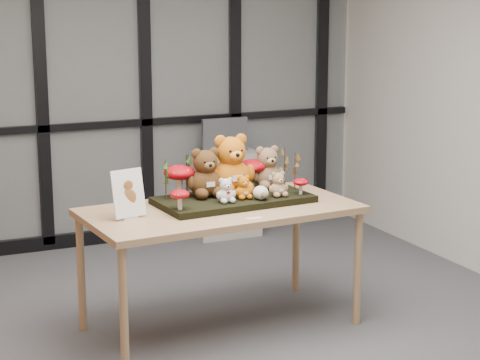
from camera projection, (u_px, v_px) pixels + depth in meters
name	position (u px, v px, depth m)	size (l,w,h in m)	color
floor	(204.00, 345.00, 5.43)	(5.00, 5.00, 0.00)	#535459
room_shell	(202.00, 77.00, 5.08)	(5.00, 5.00, 5.00)	beige
glass_partition	(94.00, 82.00, 7.34)	(4.90, 0.06, 2.78)	#2D383F
display_table	(220.00, 217.00, 5.58)	(1.79, 0.99, 0.81)	#A07D57
diorama_tray	(234.00, 200.00, 5.67)	(1.00, 0.50, 0.04)	black
bear_pooh_yellow	(231.00, 161.00, 5.74)	(0.33, 0.30, 0.43)	#C56511
bear_brown_medium	(205.00, 170.00, 5.64)	(0.27, 0.24, 0.35)	#492C13
bear_tan_back	(267.00, 165.00, 5.90)	(0.24, 0.22, 0.32)	brown
bear_small_yellow	(243.00, 186.00, 5.60)	(0.13, 0.12, 0.17)	#C4630B
bear_white_bow	(226.00, 189.00, 5.50)	(0.13, 0.12, 0.18)	white
bear_beige_small	(278.00, 183.00, 5.66)	(0.14, 0.12, 0.18)	#A28257
plush_cream_hedgehog	(261.00, 192.00, 5.58)	(0.08, 0.07, 0.10)	#F3E4D0
mushroom_back_left	(179.00, 179.00, 5.64)	(0.21, 0.21, 0.23)	#91040C
mushroom_back_right	(252.00, 172.00, 5.89)	(0.20, 0.20, 0.22)	#91040C
mushroom_front_left	(180.00, 199.00, 5.32)	(0.12, 0.12, 0.14)	#91040C
mushroom_front_right	(301.00, 185.00, 5.73)	(0.11, 0.11, 0.12)	#91040C
sprig_green_far_left	(166.00, 180.00, 5.56)	(0.05, 0.05, 0.25)	#12390D
sprig_green_mid_left	(187.00, 175.00, 5.68)	(0.05, 0.05, 0.27)	#12390D
sprig_dry_far_right	(284.00, 167.00, 5.94)	(0.05, 0.05, 0.27)	brown
sprig_dry_mid_right	(295.00, 171.00, 5.84)	(0.05, 0.05, 0.26)	brown
sprig_green_centre	(211.00, 175.00, 5.78)	(0.05, 0.05, 0.23)	#12390D
sign_holder	(128.00, 196.00, 5.27)	(0.22, 0.11, 0.30)	silver
label_card	(254.00, 218.00, 5.29)	(0.10, 0.03, 0.00)	white
cabinet	(226.00, 194.00, 7.81)	(0.58, 0.34, 0.77)	#A9A297
monitor	(225.00, 135.00, 7.72)	(0.43, 0.04, 0.30)	#4A4D52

